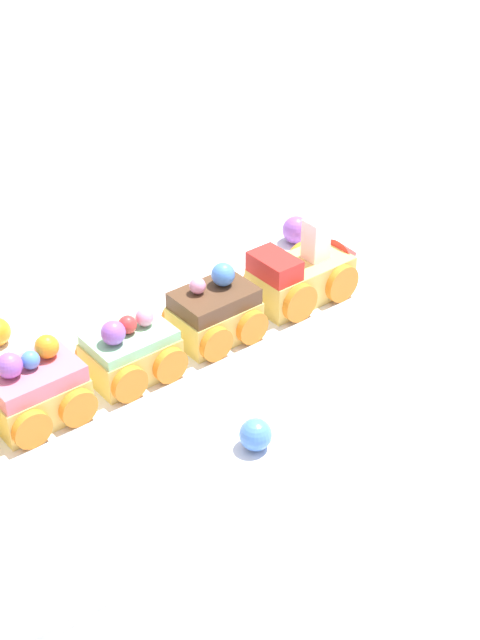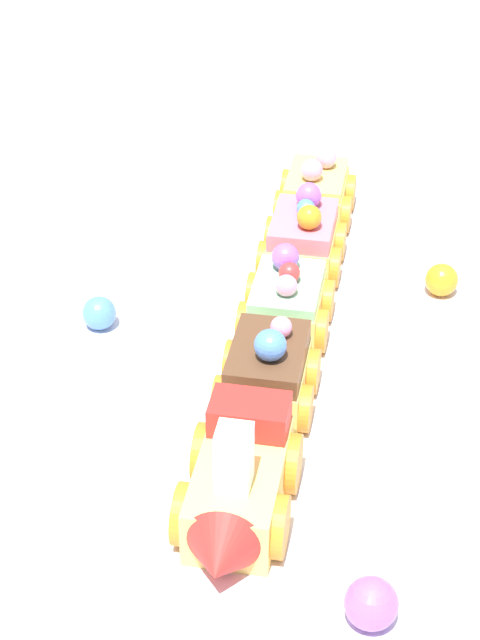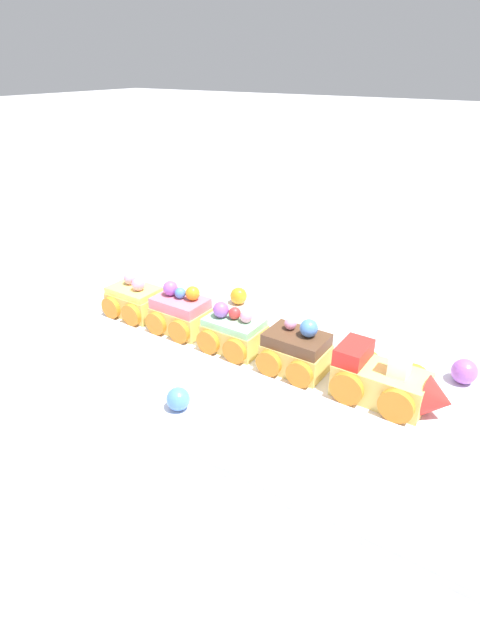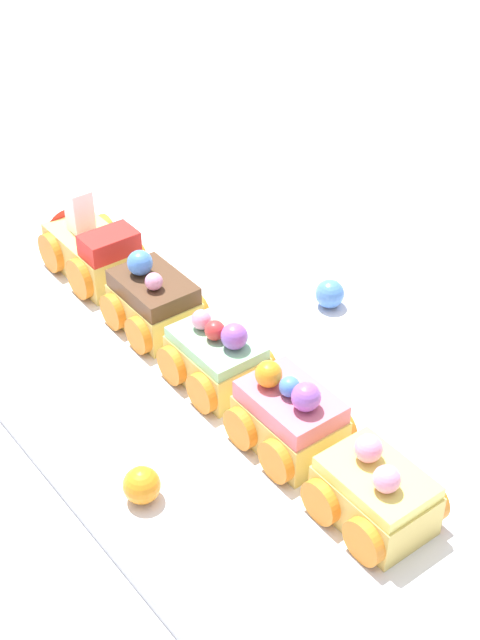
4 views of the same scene
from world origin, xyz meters
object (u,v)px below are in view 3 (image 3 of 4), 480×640
at_px(cake_car_lemon, 135,300).
at_px(cake_car_chocolate, 296,352).
at_px(cake_car_mint, 234,333).
at_px(gumball_purple, 464,371).
at_px(cake_train_locomotive, 388,383).
at_px(cake_car_strawberry, 181,313).
at_px(gumball_blue, 178,399).
at_px(gumball_orange, 239,296).

bearing_deg(cake_car_lemon, cake_car_chocolate, 0.03).
height_order(cake_car_mint, gumball_purple, cake_car_mint).
xyz_separation_m(cake_train_locomotive, cake_car_mint, (-0.21, 0.00, -0.00)).
bearing_deg(cake_car_mint, cake_train_locomotive, 0.04).
xyz_separation_m(cake_car_strawberry, gumball_purple, (0.36, 0.08, -0.01)).
distance_m(cake_car_lemon, gumball_blue, 0.24).
distance_m(cake_car_mint, gumball_purple, 0.28).
relative_size(cake_car_strawberry, cake_car_lemon, 1.00).
relative_size(cake_car_chocolate, gumball_purple, 2.51).
bearing_deg(gumball_orange, gumball_purple, -5.47).
relative_size(cake_train_locomotive, cake_car_mint, 1.67).
height_order(gumball_orange, gumball_blue, same).
bearing_deg(cake_car_chocolate, cake_train_locomotive, -0.13).
bearing_deg(cake_car_strawberry, gumball_blue, -51.16).
height_order(cake_train_locomotive, cake_car_chocolate, cake_train_locomotive).
relative_size(cake_car_lemon, gumball_orange, 2.86).
relative_size(cake_car_mint, gumball_orange, 2.86).
bearing_deg(gumball_blue, gumball_orange, 109.60).
bearing_deg(cake_car_mint, cake_car_chocolate, 0.24).
bearing_deg(cake_train_locomotive, cake_car_chocolate, 179.87).
distance_m(cake_train_locomotive, cake_car_strawberry, 0.29).
bearing_deg(cake_car_strawberry, gumball_orange, 80.40).
xyz_separation_m(gumball_orange, gumball_blue, (0.09, -0.25, -0.00)).
relative_size(cake_car_lemon, gumball_purple, 2.51).
bearing_deg(cake_car_mint, cake_car_lemon, 179.93).
distance_m(cake_car_mint, gumball_orange, 0.13).
bearing_deg(cake_train_locomotive, gumball_purple, 53.98).
xyz_separation_m(cake_car_chocolate, cake_car_strawberry, (-0.18, 0.00, 0.00)).
bearing_deg(gumball_orange, cake_car_lemon, -133.84).
height_order(gumball_purple, gumball_blue, gumball_purple).
distance_m(cake_car_lemon, gumball_orange, 0.16).
distance_m(cake_train_locomotive, gumball_orange, 0.30).
relative_size(cake_car_mint, cake_car_strawberry, 1.00).
xyz_separation_m(cake_train_locomotive, cake_car_strawberry, (-0.29, 0.00, 0.00)).
height_order(gumball_orange, gumball_purple, gumball_purple).
xyz_separation_m(cake_car_mint, gumball_orange, (-0.07, 0.11, -0.01)).
distance_m(gumball_purple, gumball_blue, 0.33).
height_order(cake_car_lemon, gumball_orange, cake_car_lemon).
xyz_separation_m(cake_car_strawberry, gumball_orange, (0.02, 0.11, -0.01)).
height_order(cake_train_locomotive, gumball_orange, cake_train_locomotive).
height_order(cake_train_locomotive, cake_car_strawberry, cake_train_locomotive).
relative_size(cake_car_mint, gumball_purple, 2.51).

